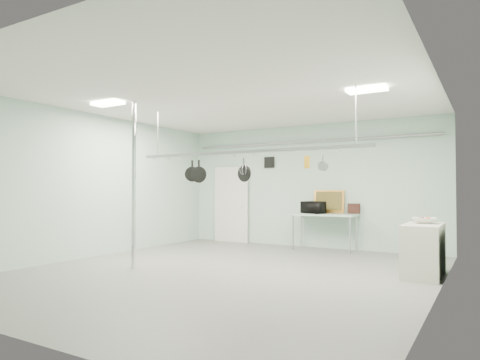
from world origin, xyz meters
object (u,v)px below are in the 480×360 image
Objects in this scene: prep_table at (324,216)px; pot_rack at (244,150)px; skillet_mid at (199,171)px; coffee_canister at (318,209)px; side_cabinet at (423,250)px; chrome_pole at (134,184)px; fruit_bowl at (424,220)px; skillet_left at (192,170)px; skillet_right at (244,169)px; microwave at (313,207)px.

pot_rack is at bearing -96.91° from prep_table.
pot_rack is 1.09m from skillet_mid.
side_cabinet is at bearing -38.14° from coffee_canister.
chrome_pole is 14.78× the size of coffee_canister.
pot_rack is 11.44× the size of fruit_bowl.
prep_table is 3.81× the size of fruit_bowl.
chrome_pole is 7.84× the size of skillet_left.
chrome_pole is 2.19m from pot_rack.
skillet_right is at bearing -96.69° from prep_table.
side_cabinet is at bearing -89.26° from fruit_bowl.
skillet_right is at bearing 107.26° from microwave.
skillet_mid is (0.87, 0.90, 0.26)m from chrome_pole.
coffee_canister is 3.32m from fruit_bowl.
skillet_mid is 1.08× the size of skillet_right.
skillet_left is at bearing 86.89° from microwave.
pot_rack is (-2.95, -1.10, 1.78)m from side_cabinet.
pot_rack is 10.48× the size of skillet_mid.
coffee_canister is at bearing 141.86° from side_cabinet.
side_cabinet is (4.85, 2.00, -1.15)m from chrome_pole.
skillet_right is (-0.39, -3.30, 1.04)m from prep_table.
chrome_pole reaches higher than skillet_mid.
chrome_pole reaches higher than fruit_bowl.
chrome_pole is 7.53× the size of skillet_right.
chrome_pole reaches higher than skillet_left.
microwave is 3.38m from fruit_bowl.
skillet_right reaches higher than prep_table.
skillet_right reaches higher than coffee_canister.
fruit_bowl reaches higher than prep_table.
prep_table is at bearing 33.84° from coffee_canister.
skillet_left is 0.16m from skillet_mid.
microwave is at bearing -159.44° from coffee_canister.
skillet_left is at bearing -167.75° from skillet_right.
coffee_canister is at bearing 56.30° from skillet_mid.
pot_rack is at bearing -94.71° from coffee_canister.
skillet_mid is at bearing -111.93° from coffee_canister.
chrome_pole is at bearing -152.92° from skillet_left.
fruit_bowl is at bearing 90.74° from side_cabinet.
skillet_right is (1.91, 0.90, 0.27)m from chrome_pole.
microwave reaches higher than side_cabinet.
side_cabinet is 2.22× the size of microwave.
side_cabinet is at bearing -40.79° from prep_table.
skillet_right reaches higher than fruit_bowl.
chrome_pole reaches higher than pot_rack.
pot_rack is at bearing -24.66° from skillet_left.
fruit_bowl is at bearing 165.36° from microwave.
skillet_right is at bearing 25.20° from chrome_pole.
pot_rack reaches higher than side_cabinet.
skillet_mid is at bearing 180.00° from pot_rack.
skillet_left is (-1.19, 0.00, -0.35)m from pot_rack.
skillet_left is at bearing -163.22° from fruit_bowl.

